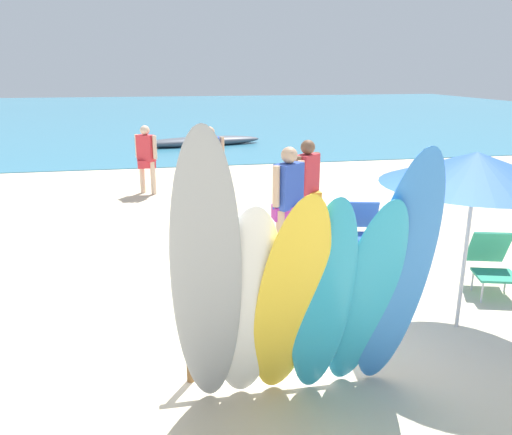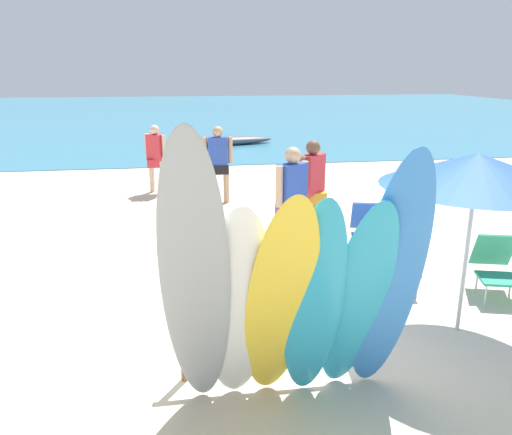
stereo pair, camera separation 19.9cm
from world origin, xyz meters
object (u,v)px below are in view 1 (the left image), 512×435
Objects in this scene: surfboard_grey_0 at (207,290)px; surfboard_teal_4 at (364,302)px; beach_chair_striped at (363,225)px; beachgoer_midbeach at (288,197)px; beach_chair_red at (492,261)px; beach_chair_blue at (392,254)px; beachgoer_by_water at (307,184)px; beach_umbrella at (476,169)px; beachgoer_strolling at (210,160)px; surfboard_rack at (286,320)px; beachgoer_near_rack at (146,155)px; surfboard_blue_5 at (396,281)px; surfboard_teal_3 at (322,306)px; distant_boat at (201,142)px; surfboard_yellow_2 at (289,307)px; surfboard_white_1 at (247,313)px.

surfboard_grey_0 reaches higher than surfboard_teal_4.
surfboard_grey_0 is 4.85m from beach_chair_striped.
beachgoer_midbeach reaches higher than beach_chair_red.
surfboard_teal_4 is 2.57× the size of beach_chair_blue.
beach_umbrella reaches higher than beachgoer_by_water.
beachgoer_midbeach reaches higher than beachgoer_by_water.
beach_umbrella is (2.16, -6.06, 0.87)m from beachgoer_strolling.
beachgoer_near_rack reaches higher than surfboard_rack.
beach_chair_blue is (1.18, 2.43, -0.74)m from surfboard_blue_5.
surfboard_grey_0 is at bearing -128.24° from beach_chair_blue.
beachgoer_by_water is at bearing 116.76° from beach_chair_blue.
surfboard_teal_3 is 0.44× the size of distant_boat.
beach_umbrella is at bearing 28.61° from surfboard_grey_0.
distant_boat is at bearing 90.27° from beachgoer_strolling.
surfboard_yellow_2 is at bearing -92.33° from distant_boat.
surfboard_teal_4 is (0.97, -0.01, 0.00)m from surfboard_white_1.
surfboard_blue_5 is 2.98× the size of beach_chair_striped.
beach_chair_blue is at bearing -64.37° from beachgoer_strolling.
surfboard_rack reaches higher than distant_boat.
surfboard_yellow_2 reaches higher than beach_chair_striped.
surfboard_rack is 2.36× the size of beach_chair_blue.
beachgoer_by_water is 2.05× the size of beach_chair_red.
beach_chair_striped is (2.84, 3.84, -0.85)m from surfboard_grey_0.
beach_chair_striped is (2.52, 3.70, -0.56)m from surfboard_white_1.
beachgoer_near_rack is at bearing 97.45° from surfboard_white_1.
surfboard_yellow_2 is at bearing 39.50° from beachgoer_midbeach.
beach_chair_blue reaches higher than beach_chair_red.
surfboard_white_1 is at bearing -89.90° from beachgoer_strolling.
beach_chair_striped is at bearing 99.77° from beachgoer_by_water.
surfboard_blue_5 is (0.88, -0.00, 0.14)m from surfboard_yellow_2.
surfboard_teal_3 reaches higher than beachgoer_strolling.
beach_umbrella reaches higher than beachgoer_near_rack.
beachgoer_midbeach is (0.90, 3.50, -0.02)m from surfboard_yellow_2.
distant_boat is (0.37, 15.73, -0.84)m from surfboard_teal_3.
surfboard_yellow_2 reaches higher than surfboard_teal_3.
beach_chair_blue is at bearing 42.38° from surfboard_rack.
surfboard_grey_0 is at bearing -171.81° from surfboard_blue_5.
beach_chair_blue is at bearing -23.12° from beachgoer_near_rack.
surfboard_blue_5 is at bearing -94.49° from beach_chair_striped.
beachgoer_midbeach is 12.27m from distant_boat.
beachgoer_midbeach reaches higher than beachgoer_near_rack.
beachgoer_midbeach is 1.69m from beach_chair_blue.
beach_chair_red is at bearing -12.13° from beach_chair_blue.
surfboard_rack is 1.33m from surfboard_grey_0.
beach_umbrella is at bearing 34.61° from surfboard_teal_3.
beachgoer_midbeach is 0.37× the size of distant_boat.
surfboard_teal_4 is 0.85× the size of surfboard_blue_5.
beachgoer_by_water is 3.14m from beachgoer_strolling.
distant_boat is (-2.59, 13.77, -0.25)m from beach_chair_red.
beachgoer_near_rack is at bearing 143.37° from beachgoer_strolling.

